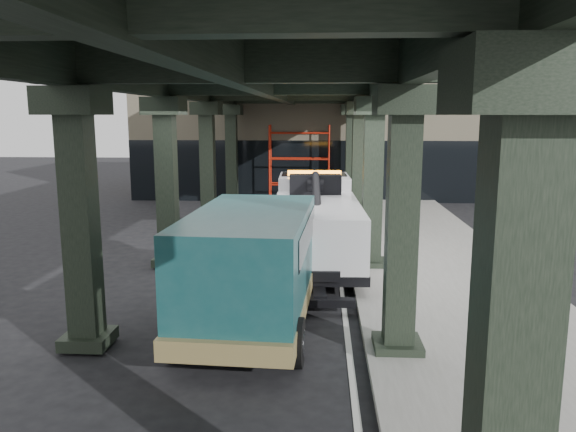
% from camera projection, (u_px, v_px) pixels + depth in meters
% --- Properties ---
extents(ground, '(90.00, 90.00, 0.00)m').
position_uv_depth(ground, '(277.00, 289.00, 14.74)').
color(ground, black).
rests_on(ground, ground).
extents(sidewalk, '(5.00, 40.00, 0.15)m').
position_uv_depth(sidewalk, '(435.00, 268.00, 16.43)').
color(sidewalk, gray).
rests_on(sidewalk, ground).
extents(lane_stripe, '(0.12, 38.00, 0.01)m').
position_uv_depth(lane_stripe, '(340.00, 269.00, 16.61)').
color(lane_stripe, silver).
rests_on(lane_stripe, ground).
extents(viaduct, '(7.40, 32.00, 6.40)m').
position_uv_depth(viaduct, '(268.00, 80.00, 15.76)').
color(viaduct, black).
rests_on(viaduct, ground).
extents(building, '(22.00, 10.00, 8.00)m').
position_uv_depth(building, '(336.00, 123.00, 33.56)').
color(building, '#C6B793').
rests_on(building, ground).
extents(scaffolding, '(3.08, 0.88, 4.00)m').
position_uv_depth(scaffolding, '(299.00, 162.00, 28.76)').
color(scaffolding, red).
rests_on(scaffolding, ground).
extents(tow_truck, '(2.78, 8.57, 2.78)m').
position_uv_depth(tow_truck, '(315.00, 218.00, 17.42)').
color(tow_truck, black).
rests_on(tow_truck, ground).
extents(towed_van, '(2.82, 6.41, 2.55)m').
position_uv_depth(towed_van, '(254.00, 263.00, 12.02)').
color(towed_van, '#134144').
rests_on(towed_van, ground).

